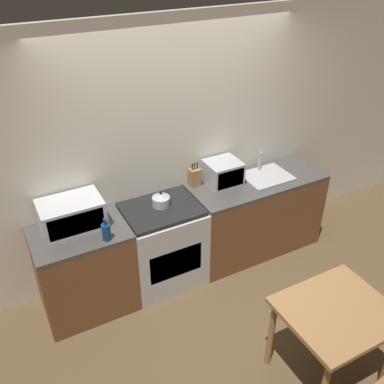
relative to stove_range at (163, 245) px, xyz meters
name	(u,v)px	position (x,y,z in m)	size (l,w,h in m)	color
ground_plane	(223,310)	(0.32, -0.69, -0.45)	(16.00, 16.00, 0.00)	brown
wall_back	(175,149)	(0.32, 0.34, 0.85)	(10.00, 0.06, 2.60)	silver
counter_left_run	(85,270)	(-0.81, 0.00, 0.00)	(0.85, 0.62, 0.90)	brown
counter_right_run	(254,214)	(1.13, 0.00, 0.00)	(1.49, 0.62, 0.90)	brown
stove_range	(163,245)	(0.00, 0.00, 0.00)	(0.76, 0.62, 0.90)	silver
kettle	(161,199)	(0.02, 0.04, 0.52)	(0.17, 0.17, 0.16)	#B7B7BC
microwave	(71,214)	(-0.82, 0.11, 0.58)	(0.55, 0.36, 0.26)	silver
bottle	(106,231)	(-0.61, -0.22, 0.54)	(0.08, 0.08, 0.22)	navy
knife_block	(195,177)	(0.49, 0.22, 0.55)	(0.11, 0.09, 0.26)	#9E7042
toaster_oven	(223,173)	(0.77, 0.13, 0.57)	(0.35, 0.32, 0.24)	#ADAFB5
sink_basin	(266,176)	(1.25, 0.01, 0.47)	(0.50, 0.41, 0.24)	#ADAFB5
dining_table	(336,319)	(0.70, -1.67, 0.20)	(0.82, 0.72, 0.75)	#9E7042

